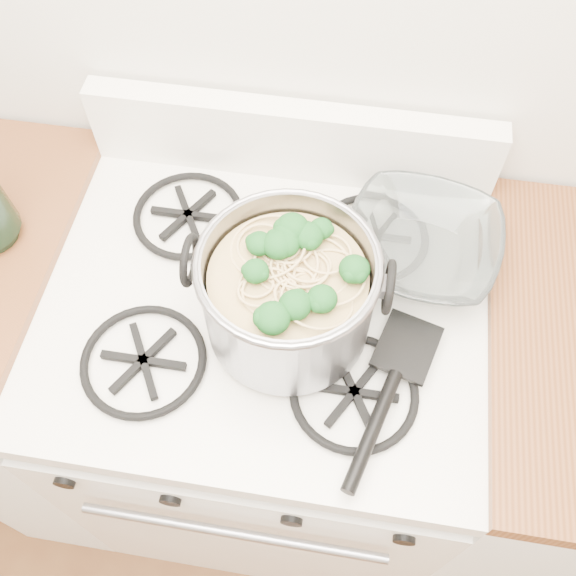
% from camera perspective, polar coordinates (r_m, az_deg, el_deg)
% --- Properties ---
extents(gas_range, '(0.76, 0.66, 0.92)m').
position_cam_1_polar(gas_range, '(1.52, -1.59, -10.10)').
color(gas_range, white).
rests_on(gas_range, ground).
extents(counter_left, '(0.25, 0.65, 0.92)m').
position_cam_1_polar(counter_left, '(1.62, -19.54, -6.46)').
color(counter_left, silver).
rests_on(counter_left, ground).
extents(stock_pot, '(0.30, 0.27, 0.19)m').
position_cam_1_polar(stock_pot, '(0.98, -0.00, -0.55)').
color(stock_pot, gray).
rests_on(stock_pot, gas_range).
extents(spatula, '(0.36, 0.38, 0.02)m').
position_cam_1_polar(spatula, '(1.04, 10.59, -4.96)').
color(spatula, black).
rests_on(spatula, gas_range).
extents(glass_bowl, '(0.12, 0.12, 0.03)m').
position_cam_1_polar(glass_bowl, '(1.14, 11.65, 3.30)').
color(glass_bowl, white).
rests_on(glass_bowl, gas_range).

